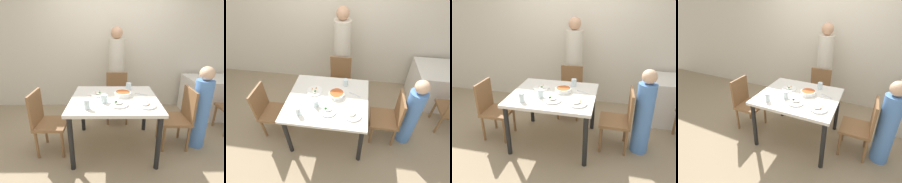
% 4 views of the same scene
% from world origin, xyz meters
% --- Properties ---
extents(ground_plane, '(10.00, 10.00, 0.00)m').
position_xyz_m(ground_plane, '(0.00, 0.00, 0.00)').
color(ground_plane, '#998466').
extents(wall_back, '(10.00, 0.06, 2.70)m').
position_xyz_m(wall_back, '(0.00, 1.49, 1.35)').
color(wall_back, beige).
rests_on(wall_back, ground_plane).
extents(dining_table, '(1.13, 0.99, 0.75)m').
position_xyz_m(dining_table, '(0.00, 0.00, 0.66)').
color(dining_table, silver).
rests_on(dining_table, ground_plane).
extents(chair_adult_spot, '(0.40, 0.40, 0.86)m').
position_xyz_m(chair_adult_spot, '(0.06, 0.83, 0.47)').
color(chair_adult_spot, brown).
rests_on(chair_adult_spot, ground_plane).
extents(chair_child_spot, '(0.40, 0.40, 0.86)m').
position_xyz_m(chair_child_spot, '(0.90, 0.03, 0.47)').
color(chair_child_spot, brown).
rests_on(chair_child_spot, ground_plane).
extents(chair_empty_left, '(0.40, 0.40, 0.86)m').
position_xyz_m(chair_empty_left, '(-0.90, -0.08, 0.47)').
color(chair_empty_left, brown).
rests_on(chair_empty_left, ground_plane).
extents(person_adult, '(0.30, 0.30, 1.65)m').
position_xyz_m(person_adult, '(0.06, 1.15, 0.78)').
color(person_adult, beige).
rests_on(person_adult, ground_plane).
extents(person_child, '(0.23, 0.23, 1.16)m').
position_xyz_m(person_child, '(1.19, 0.03, 0.55)').
color(person_child, '#5184D1').
rests_on(person_child, ground_plane).
extents(bowl_curry, '(0.22, 0.22, 0.06)m').
position_xyz_m(bowl_curry, '(0.12, 0.08, 0.78)').
color(bowl_curry, white).
rests_on(bowl_curry, dining_table).
extents(plate_rice_adult, '(0.23, 0.23, 0.06)m').
position_xyz_m(plate_rice_adult, '(0.05, -0.23, 0.77)').
color(plate_rice_adult, white).
rests_on(plate_rice_adult, dining_table).
extents(plate_rice_child, '(0.23, 0.23, 0.05)m').
position_xyz_m(plate_rice_child, '(-0.21, 0.12, 0.77)').
color(plate_rice_child, white).
rests_on(plate_rice_child, dining_table).
extents(plate_noodles, '(0.23, 0.23, 0.05)m').
position_xyz_m(plate_noodles, '(0.37, -0.26, 0.76)').
color(plate_noodles, white).
rests_on(plate_noodles, dining_table).
extents(glass_water_tall, '(0.07, 0.07, 0.11)m').
position_xyz_m(glass_water_tall, '(0.22, 0.33, 0.80)').
color(glass_water_tall, silver).
rests_on(glass_water_tall, dining_table).
extents(glass_water_short, '(0.07, 0.07, 0.11)m').
position_xyz_m(glass_water_short, '(-0.32, -0.33, 0.81)').
color(glass_water_short, silver).
rests_on(glass_water_short, dining_table).
extents(glass_water_center, '(0.08, 0.08, 0.11)m').
position_xyz_m(glass_water_center, '(-0.13, -0.16, 0.80)').
color(glass_water_center, silver).
rests_on(glass_water_center, dining_table).
extents(fork_steel, '(0.18, 0.03, 0.01)m').
position_xyz_m(fork_steel, '(-0.40, -0.19, 0.75)').
color(fork_steel, silver).
rests_on(fork_steel, dining_table).
extents(spoon_steel, '(0.17, 0.10, 0.01)m').
position_xyz_m(spoon_steel, '(0.37, 0.13, 0.75)').
color(spoon_steel, silver).
rests_on(spoon_steel, dining_table).
extents(background_table, '(0.98, 0.74, 0.74)m').
position_xyz_m(background_table, '(1.91, 1.02, 0.37)').
color(background_table, silver).
rests_on(background_table, ground_plane).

